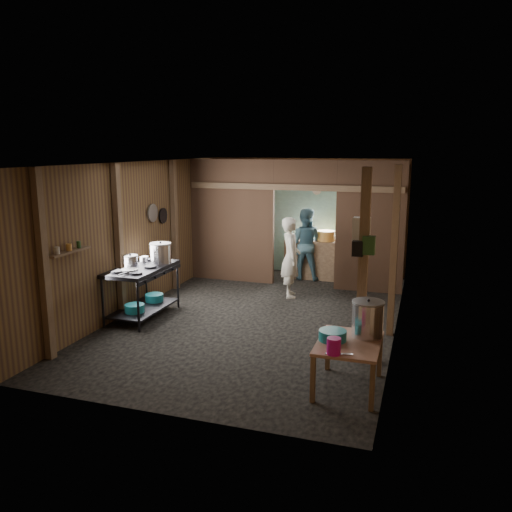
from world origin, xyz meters
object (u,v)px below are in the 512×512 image
(gas_range, at_px, (142,292))
(stove_pot_large, at_px, (161,254))
(stock_pot, at_px, (368,320))
(cook, at_px, (291,257))
(yellow_tub, at_px, (326,236))
(pink_bucket, at_px, (334,346))
(prep_table, at_px, (348,365))

(gas_range, height_order, stove_pot_large, stove_pot_large)
(stove_pot_large, relative_size, stock_pot, 0.81)
(cook, bearing_deg, yellow_tub, -32.58)
(gas_range, height_order, cook, cook)
(pink_bucket, distance_m, cook, 4.33)
(stock_pot, bearing_deg, stove_pot_large, 155.06)
(stock_pot, distance_m, yellow_tub, 5.15)
(stock_pot, height_order, pink_bucket, stock_pot)
(gas_range, relative_size, stove_pot_large, 4.00)
(cook, bearing_deg, gas_range, 115.12)
(stove_pot_large, distance_m, yellow_tub, 3.94)
(stove_pot_large, relative_size, cook, 0.24)
(stove_pot_large, bearing_deg, prep_table, -29.31)
(gas_range, relative_size, pink_bucket, 7.86)
(stock_pot, bearing_deg, gas_range, 160.81)
(gas_range, bearing_deg, cook, 44.15)
(stove_pot_large, bearing_deg, pink_bucket, -35.21)
(yellow_tub, bearing_deg, prep_table, -76.37)
(gas_range, xyz_separation_m, stock_pot, (3.89, -1.35, 0.37))
(yellow_tub, relative_size, cook, 0.25)
(prep_table, distance_m, stove_pot_large, 4.13)
(stock_pot, xyz_separation_m, pink_bucket, (-0.29, -0.69, -0.12))
(pink_bucket, bearing_deg, stock_pot, 67.41)
(prep_table, xyz_separation_m, stock_pot, (0.18, 0.26, 0.51))
(cook, bearing_deg, pink_bucket, -178.31)
(stove_pot_large, relative_size, yellow_tub, 0.95)
(stove_pot_large, height_order, yellow_tub, stove_pot_large)
(pink_bucket, distance_m, yellow_tub, 5.76)
(pink_bucket, bearing_deg, prep_table, 75.78)
(prep_table, relative_size, stock_pot, 2.18)
(stove_pot_large, distance_m, cook, 2.52)
(pink_bucket, relative_size, yellow_tub, 0.48)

